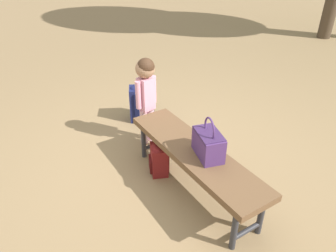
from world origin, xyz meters
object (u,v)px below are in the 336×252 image
backpack_small (159,158)px  handbag (208,143)px  park_bench (194,155)px  backpack_large (142,101)px  child_standing (146,88)px

backpack_small → handbag: bearing=-144.8°
park_bench → backpack_small: (0.34, 0.23, -0.21)m
handbag → backpack_large: size_ratio=0.72×
child_standing → backpack_large: (0.53, -0.06, -0.42)m
park_bench → child_standing: size_ratio=1.64×
handbag → backpack_small: handbag is taller
park_bench → child_standing: (0.92, 0.20, 0.28)m
handbag → backpack_small: (0.44, 0.31, -0.40)m
backpack_large → park_bench: bearing=-174.5°
handbag → backpack_small: bearing=35.2°
park_bench → backpack_large: size_ratio=3.22×
child_standing → park_bench: bearing=-167.7°
park_bench → backpack_large: bearing=5.5°
child_standing → backpack_small: bearing=176.8°
park_bench → backpack_large: backpack_large is taller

